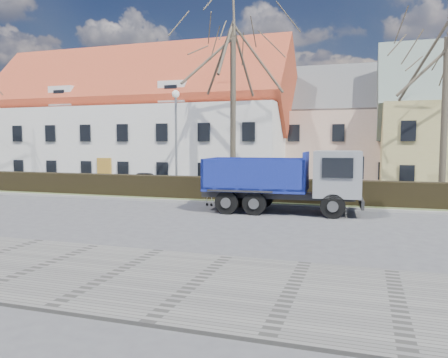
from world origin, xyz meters
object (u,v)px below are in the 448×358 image
(cart_frame, at_px, (206,200))
(parked_car_a, at_px, (151,179))
(dump_truck, at_px, (277,180))
(streetlight, at_px, (176,143))

(cart_frame, distance_m, parked_car_a, 10.47)
(dump_truck, distance_m, streetlight, 8.46)
(streetlight, bearing_deg, cart_frame, -45.33)
(dump_truck, xyz_separation_m, streetlight, (-7.15, 4.16, 1.78))
(parked_car_a, bearing_deg, streetlight, -139.09)
(streetlight, xyz_separation_m, cart_frame, (3.16, -3.20, -3.02))
(cart_frame, xyz_separation_m, parked_car_a, (-7.20, 7.59, 0.31))
(streetlight, distance_m, cart_frame, 5.42)
(dump_truck, distance_m, parked_car_a, 14.11)
(parked_car_a, bearing_deg, dump_truck, -129.08)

